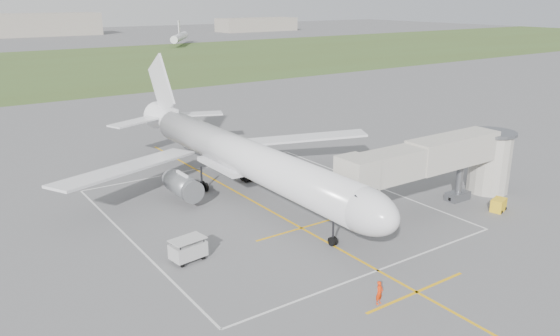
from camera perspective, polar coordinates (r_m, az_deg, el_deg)
ground at (r=58.71m, az=-3.62°, el=-3.05°), size 700.00×700.00×0.00m
grass_strip at (r=180.62m, az=-25.85°, el=9.22°), size 700.00×120.00×0.02m
apron_markings at (r=54.13m, az=-0.41°, el=-4.82°), size 28.20×60.00×0.01m
airliner at (r=57.94m, az=-4.09°, el=1.24°), size 38.93×46.75×13.52m
jet_bridge at (r=57.58m, az=17.08°, el=0.75°), size 23.40×5.00×7.20m
gpu_unit at (r=58.89m, az=21.87°, el=-3.61°), size 1.96×1.60×1.29m
baggage_cart at (r=45.24m, az=-9.59°, el=-8.39°), size 2.99×2.04×1.94m
ramp_worker_nose at (r=39.52m, az=10.35°, el=-12.70°), size 0.70×0.53×1.73m
ramp_worker_wing at (r=57.57m, az=-9.03°, el=-2.73°), size 1.04×1.08×1.75m
distant_aircraft at (r=219.12m, az=-26.23°, el=11.28°), size 154.93×55.35×8.85m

